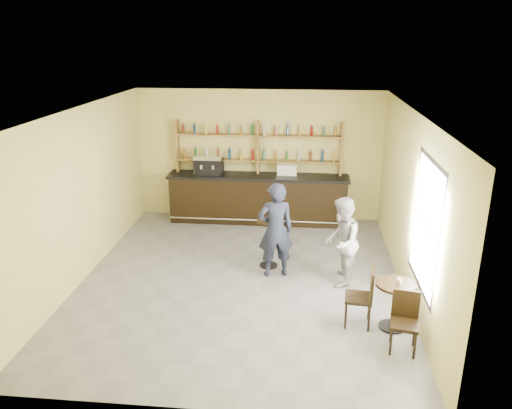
# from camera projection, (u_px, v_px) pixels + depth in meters

# --- Properties ---
(floor) EXTENTS (7.00, 7.00, 0.00)m
(floor) POSITION_uv_depth(u_px,v_px,m) (242.00, 279.00, 9.53)
(floor) COLOR slate
(floor) RESTS_ON ground
(ceiling) EXTENTS (7.00, 7.00, 0.00)m
(ceiling) POSITION_uv_depth(u_px,v_px,m) (240.00, 111.00, 8.48)
(ceiling) COLOR white
(ceiling) RESTS_ON wall_back
(wall_back) EXTENTS (7.00, 0.00, 7.00)m
(wall_back) POSITION_uv_depth(u_px,v_px,m) (259.00, 155.00, 12.30)
(wall_back) COLOR #E1D880
(wall_back) RESTS_ON floor
(wall_front) EXTENTS (7.00, 0.00, 7.00)m
(wall_front) POSITION_uv_depth(u_px,v_px,m) (202.00, 297.00, 5.72)
(wall_front) COLOR #E1D880
(wall_front) RESTS_ON floor
(wall_left) EXTENTS (0.00, 7.00, 7.00)m
(wall_left) POSITION_uv_depth(u_px,v_px,m) (81.00, 195.00, 9.29)
(wall_left) COLOR #E1D880
(wall_left) RESTS_ON floor
(wall_right) EXTENTS (0.00, 7.00, 7.00)m
(wall_right) POSITION_uv_depth(u_px,v_px,m) (410.00, 206.00, 8.73)
(wall_right) COLOR #E1D880
(wall_right) RESTS_ON floor
(window_pane) EXTENTS (0.00, 2.00, 2.00)m
(window_pane) POSITION_uv_depth(u_px,v_px,m) (426.00, 225.00, 7.57)
(window_pane) COLOR white
(window_pane) RESTS_ON wall_right
(window_frame) EXTENTS (0.04, 1.70, 2.10)m
(window_frame) POSITION_uv_depth(u_px,v_px,m) (426.00, 225.00, 7.57)
(window_frame) COLOR black
(window_frame) RESTS_ON wall_right
(shelf_unit) EXTENTS (4.00, 0.26, 1.40)m
(shelf_unit) POSITION_uv_depth(u_px,v_px,m) (258.00, 148.00, 12.11)
(shelf_unit) COLOR brown
(shelf_unit) RESTS_ON wall_back
(liquor_bottles) EXTENTS (3.68, 0.10, 1.00)m
(liquor_bottles) POSITION_uv_depth(u_px,v_px,m) (258.00, 141.00, 12.05)
(liquor_bottles) COLOR #8C5919
(liquor_bottles) RESTS_ON shelf_unit
(bar_counter) EXTENTS (4.40, 0.86, 1.19)m
(bar_counter) POSITION_uv_depth(u_px,v_px,m) (258.00, 198.00, 12.30)
(bar_counter) COLOR black
(bar_counter) RESTS_ON floor
(espresso_machine) EXTENTS (0.70, 0.48, 0.48)m
(espresso_machine) POSITION_uv_depth(u_px,v_px,m) (209.00, 164.00, 12.14)
(espresso_machine) COLOR black
(espresso_machine) RESTS_ON bar_counter
(pastry_case) EXTENTS (0.52, 0.44, 0.29)m
(pastry_case) POSITION_uv_depth(u_px,v_px,m) (287.00, 170.00, 11.99)
(pastry_case) COLOR silver
(pastry_case) RESTS_ON bar_counter
(pedestal_table) EXTENTS (0.63, 0.63, 0.98)m
(pedestal_table) POSITION_uv_depth(u_px,v_px,m) (269.00, 244.00, 9.93)
(pedestal_table) COLOR black
(pedestal_table) RESTS_ON floor
(napkin) EXTENTS (0.19, 0.19, 0.00)m
(napkin) POSITION_uv_depth(u_px,v_px,m) (269.00, 221.00, 9.77)
(napkin) COLOR white
(napkin) RESTS_ON pedestal_table
(donut) EXTENTS (0.15, 0.15, 0.04)m
(donut) POSITION_uv_depth(u_px,v_px,m) (269.00, 220.00, 9.75)
(donut) COLOR gold
(donut) RESTS_ON napkin
(cup_pedestal) EXTENTS (0.14, 0.14, 0.09)m
(cup_pedestal) POSITION_uv_depth(u_px,v_px,m) (276.00, 217.00, 9.84)
(cup_pedestal) COLOR white
(cup_pedestal) RESTS_ON pedestal_table
(man_main) EXTENTS (0.77, 0.60, 1.87)m
(man_main) POSITION_uv_depth(u_px,v_px,m) (275.00, 230.00, 9.43)
(man_main) COLOR black
(man_main) RESTS_ON floor
(cafe_table) EXTENTS (0.69, 0.69, 0.79)m
(cafe_table) POSITION_uv_depth(u_px,v_px,m) (394.00, 306.00, 7.85)
(cafe_table) COLOR black
(cafe_table) RESTS_ON floor
(cup_cafe) EXTENTS (0.11, 0.11, 0.08)m
(cup_cafe) POSITION_uv_depth(u_px,v_px,m) (400.00, 281.00, 7.71)
(cup_cafe) COLOR white
(cup_cafe) RESTS_ON cafe_table
(chair_west) EXTENTS (0.47, 0.47, 0.98)m
(chair_west) POSITION_uv_depth(u_px,v_px,m) (359.00, 297.00, 7.92)
(chair_west) COLOR black
(chair_west) RESTS_ON floor
(chair_south) EXTENTS (0.45, 0.45, 0.91)m
(chair_south) POSITION_uv_depth(u_px,v_px,m) (404.00, 324.00, 7.27)
(chair_south) COLOR black
(chair_south) RESTS_ON floor
(patron_second) EXTENTS (0.79, 0.93, 1.69)m
(patron_second) POSITION_uv_depth(u_px,v_px,m) (341.00, 242.00, 9.12)
(patron_second) COLOR gray
(patron_second) RESTS_ON floor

